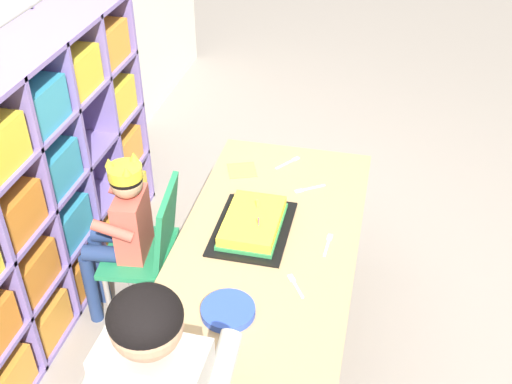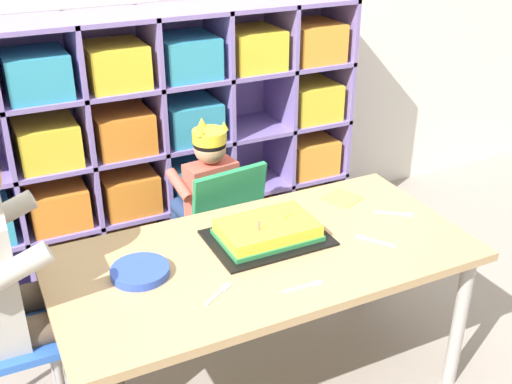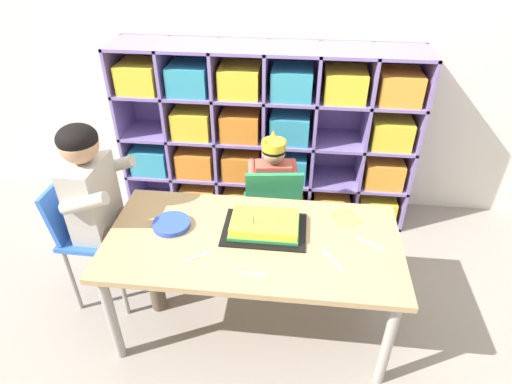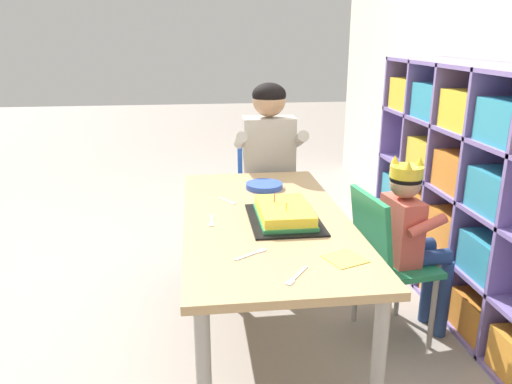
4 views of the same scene
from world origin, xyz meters
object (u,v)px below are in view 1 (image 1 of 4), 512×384
at_px(adult_helper_seated, 166,382).
at_px(fork_beside_plate_stack, 308,189).
at_px(birthday_cake_on_tray, 253,224).
at_px(fork_near_child_seat, 295,284).
at_px(classroom_chair_blue, 151,245).
at_px(fork_at_table_front_edge, 289,162).
at_px(fork_near_cake_tray, 328,244).
at_px(activity_table, 268,252).
at_px(paper_plate_stack, 228,311).
at_px(child_with_crown, 122,222).

bearing_deg(adult_helper_seated, fork_beside_plate_stack, -100.42).
xyz_separation_m(birthday_cake_on_tray, fork_near_child_seat, (-0.27, -0.22, -0.03)).
height_order(classroom_chair_blue, fork_beside_plate_stack, classroom_chair_blue).
relative_size(adult_helper_seated, fork_at_table_front_edge, 8.48).
bearing_deg(fork_at_table_front_edge, fork_near_cake_tray, 60.86).
bearing_deg(adult_helper_seated, birthday_cake_on_tray, -93.25).
height_order(activity_table, fork_at_table_front_edge, fork_at_table_front_edge).
bearing_deg(paper_plate_stack, child_with_crown, 52.09).
bearing_deg(fork_at_table_front_edge, activity_table, 37.85).
distance_m(activity_table, child_with_crown, 0.64).
xyz_separation_m(child_with_crown, fork_near_child_seat, (-0.27, -0.78, 0.06)).
height_order(birthday_cake_on_tray, fork_beside_plate_stack, birthday_cake_on_tray).
bearing_deg(activity_table, classroom_chair_blue, 83.57).
xyz_separation_m(activity_table, birthday_cake_on_tray, (0.05, 0.07, 0.09)).
height_order(child_with_crown, fork_at_table_front_edge, child_with_crown).
distance_m(fork_at_table_front_edge, fork_near_child_seat, 0.80).
relative_size(classroom_chair_blue, adult_helper_seated, 0.65).
height_order(classroom_chair_blue, birthday_cake_on_tray, classroom_chair_blue).
bearing_deg(fork_near_child_seat, adult_helper_seated, -59.37).
height_order(activity_table, fork_beside_plate_stack, fork_beside_plate_stack).
xyz_separation_m(activity_table, classroom_chair_blue, (0.06, 0.52, -0.12)).
relative_size(child_with_crown, fork_beside_plate_stack, 6.68).
relative_size(classroom_chair_blue, paper_plate_stack, 3.75).
xyz_separation_m(activity_table, fork_near_child_seat, (-0.22, -0.15, 0.06)).
xyz_separation_m(classroom_chair_blue, birthday_cake_on_tray, (-0.01, -0.45, 0.21)).
bearing_deg(classroom_chair_blue, fork_near_cake_tray, 80.06).
xyz_separation_m(paper_plate_stack, fork_near_child_seat, (0.19, -0.20, -0.01)).
bearing_deg(birthday_cake_on_tray, fork_beside_plate_stack, -28.10).
relative_size(adult_helper_seated, birthday_cake_on_tray, 2.65).
bearing_deg(fork_beside_plate_stack, adult_helper_seated, -135.47).
bearing_deg(child_with_crown, birthday_cake_on_tray, 83.09).
bearing_deg(classroom_chair_blue, fork_at_table_front_edge, 127.60).
height_order(activity_table, fork_near_cake_tray, fork_near_cake_tray).
relative_size(child_with_crown, fork_at_table_front_edge, 6.67).
height_order(paper_plate_stack, fork_at_table_front_edge, paper_plate_stack).
bearing_deg(classroom_chair_blue, adult_helper_seated, 17.61).
bearing_deg(fork_near_child_seat, activity_table, -179.11).
bearing_deg(fork_beside_plate_stack, fork_near_cake_tray, -103.10).
bearing_deg(activity_table, fork_near_child_seat, -146.70).
height_order(adult_helper_seated, paper_plate_stack, adult_helper_seated).
distance_m(activity_table, fork_near_child_seat, 0.27).
bearing_deg(classroom_chair_blue, fork_near_child_seat, 59.90).
xyz_separation_m(classroom_chair_blue, child_with_crown, (-0.01, 0.11, 0.12)).
relative_size(classroom_chair_blue, fork_near_cake_tray, 4.96).
distance_m(adult_helper_seated, birthday_cake_on_tray, 0.83).
distance_m(child_with_crown, paper_plate_stack, 0.75).
xyz_separation_m(classroom_chair_blue, adult_helper_seated, (-0.84, -0.39, 0.26)).
bearing_deg(fork_near_child_seat, paper_plate_stack, -79.03).
bearing_deg(birthday_cake_on_tray, fork_near_cake_tray, -94.84).
distance_m(child_with_crown, fork_at_table_front_edge, 0.81).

